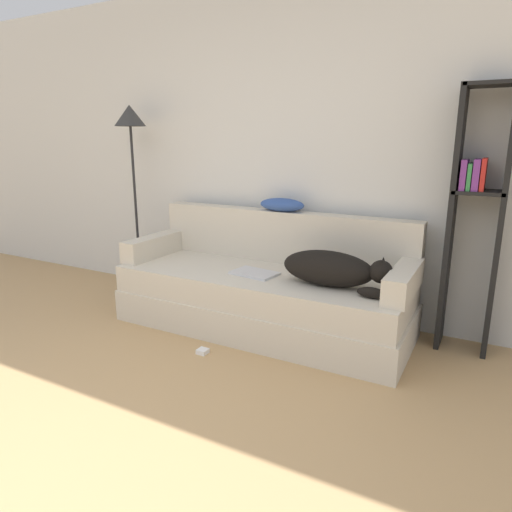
{
  "coord_description": "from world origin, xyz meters",
  "views": [
    {
      "loc": [
        1.72,
        -0.76,
        1.45
      ],
      "look_at": [
        0.16,
        2.12,
        0.61
      ],
      "focal_mm": 32.0,
      "sensor_mm": 36.0,
      "label": 1
    }
  ],
  "objects_px": {
    "laptop": "(255,273)",
    "power_adapter": "(203,351)",
    "floor_lamp": "(131,134)",
    "dog": "(333,269)",
    "bookshelf": "(476,211)",
    "throw_pillow": "(282,205)",
    "couch": "(262,301)"
  },
  "relations": [
    {
      "from": "throw_pillow",
      "to": "floor_lamp",
      "type": "distance_m",
      "value": 1.56
    },
    {
      "from": "bookshelf",
      "to": "floor_lamp",
      "type": "xyz_separation_m",
      "value": [
        -2.87,
        -0.14,
        0.5
      ]
    },
    {
      "from": "dog",
      "to": "power_adapter",
      "type": "distance_m",
      "value": 1.07
    },
    {
      "from": "laptop",
      "to": "bookshelf",
      "type": "bearing_deg",
      "value": 24.58
    },
    {
      "from": "bookshelf",
      "to": "power_adapter",
      "type": "height_order",
      "value": "bookshelf"
    },
    {
      "from": "power_adapter",
      "to": "throw_pillow",
      "type": "bearing_deg",
      "value": 81.13
    },
    {
      "from": "laptop",
      "to": "power_adapter",
      "type": "distance_m",
      "value": 0.7
    },
    {
      "from": "couch",
      "to": "floor_lamp",
      "type": "relative_size",
      "value": 1.3
    },
    {
      "from": "laptop",
      "to": "throw_pillow",
      "type": "relative_size",
      "value": 0.96
    },
    {
      "from": "throw_pillow",
      "to": "laptop",
      "type": "bearing_deg",
      "value": -92.48
    },
    {
      "from": "couch",
      "to": "throw_pillow",
      "type": "distance_m",
      "value": 0.79
    },
    {
      "from": "bookshelf",
      "to": "power_adapter",
      "type": "bearing_deg",
      "value": -148.46
    },
    {
      "from": "dog",
      "to": "bookshelf",
      "type": "relative_size",
      "value": 0.43
    },
    {
      "from": "couch",
      "to": "bookshelf",
      "type": "distance_m",
      "value": 1.65
    },
    {
      "from": "throw_pillow",
      "to": "dog",
      "type": "bearing_deg",
      "value": -35.83
    },
    {
      "from": "laptop",
      "to": "floor_lamp",
      "type": "distance_m",
      "value": 1.78
    },
    {
      "from": "couch",
      "to": "bookshelf",
      "type": "relative_size",
      "value": 1.26
    },
    {
      "from": "dog",
      "to": "laptop",
      "type": "distance_m",
      "value": 0.62
    },
    {
      "from": "throw_pillow",
      "to": "floor_lamp",
      "type": "relative_size",
      "value": 0.22
    },
    {
      "from": "bookshelf",
      "to": "power_adapter",
      "type": "distance_m",
      "value": 2.08
    },
    {
      "from": "throw_pillow",
      "to": "bookshelf",
      "type": "distance_m",
      "value": 1.42
    },
    {
      "from": "dog",
      "to": "couch",
      "type": "bearing_deg",
      "value": 172.89
    },
    {
      "from": "couch",
      "to": "power_adapter",
      "type": "height_order",
      "value": "couch"
    },
    {
      "from": "couch",
      "to": "laptop",
      "type": "xyz_separation_m",
      "value": [
        -0.02,
        -0.08,
        0.24
      ]
    },
    {
      "from": "throw_pillow",
      "to": "floor_lamp",
      "type": "xyz_separation_m",
      "value": [
        -1.45,
        -0.13,
        0.56
      ]
    },
    {
      "from": "throw_pillow",
      "to": "bookshelf",
      "type": "bearing_deg",
      "value": 0.46
    },
    {
      "from": "floor_lamp",
      "to": "power_adapter",
      "type": "bearing_deg",
      "value": -32.2
    },
    {
      "from": "couch",
      "to": "dog",
      "type": "bearing_deg",
      "value": -7.11
    },
    {
      "from": "bookshelf",
      "to": "floor_lamp",
      "type": "bearing_deg",
      "value": -177.15
    },
    {
      "from": "bookshelf",
      "to": "floor_lamp",
      "type": "height_order",
      "value": "bookshelf"
    },
    {
      "from": "floor_lamp",
      "to": "power_adapter",
      "type": "distance_m",
      "value": 2.13
    },
    {
      "from": "laptop",
      "to": "power_adapter",
      "type": "relative_size",
      "value": 5.14
    }
  ]
}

